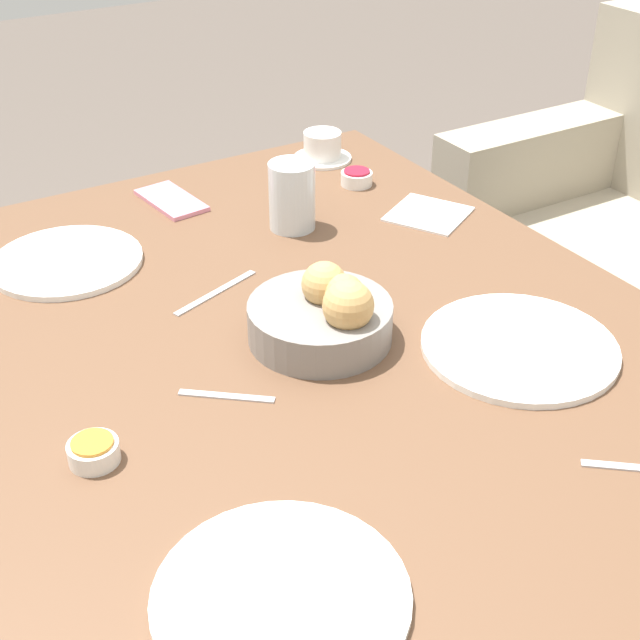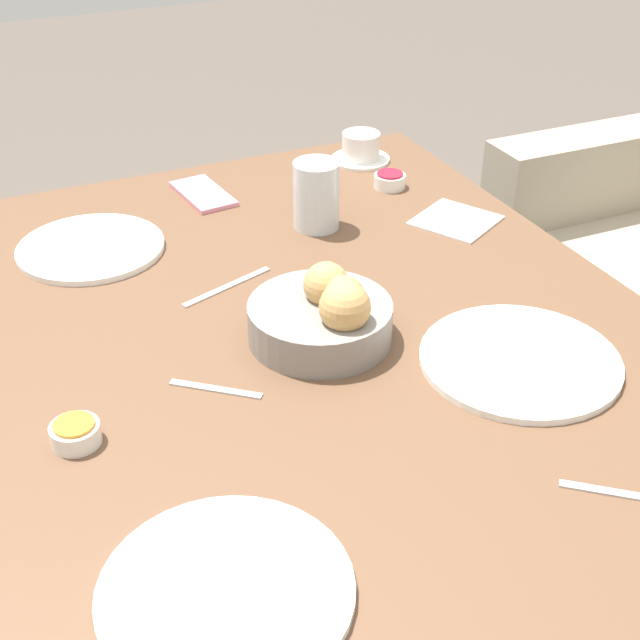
{
  "view_description": "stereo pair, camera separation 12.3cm",
  "coord_description": "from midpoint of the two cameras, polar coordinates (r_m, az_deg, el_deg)",
  "views": [
    {
      "loc": [
        0.87,
        -0.52,
        1.39
      ],
      "look_at": [
        -0.02,
        0.01,
        0.73
      ],
      "focal_mm": 50.0,
      "sensor_mm": 36.0,
      "label": 1
    },
    {
      "loc": [
        0.93,
        -0.41,
        1.39
      ],
      "look_at": [
        -0.02,
        0.01,
        0.73
      ],
      "focal_mm": 50.0,
      "sensor_mm": 36.0,
      "label": 2
    }
  ],
  "objects": [
    {
      "name": "knife_silver",
      "position": [
        1.36,
        -9.25,
        1.67
      ],
      "size": [
        0.07,
        0.16,
        0.0
      ],
      "color": "#B7B7BC",
      "rests_on": "dining_table"
    },
    {
      "name": "jam_bowl_honey",
      "position": [
        1.08,
        -17.52,
        -8.15
      ],
      "size": [
        0.06,
        0.06,
        0.03
      ],
      "color": "white",
      "rests_on": "dining_table"
    },
    {
      "name": "napkin",
      "position": [
        1.59,
        4.76,
        6.72
      ],
      "size": [
        0.17,
        0.17,
        0.0
      ],
      "color": "white",
      "rests_on": "dining_table"
    },
    {
      "name": "spoon_coffee",
      "position": [
        1.14,
        -9.08,
        -4.94
      ],
      "size": [
        0.09,
        0.1,
        0.0
      ],
      "color": "#B7B7BC",
      "rests_on": "dining_table"
    },
    {
      "name": "plate_near_left",
      "position": [
        1.5,
        -18.19,
        3.52
      ],
      "size": [
        0.24,
        0.24,
        0.01
      ],
      "color": "white",
      "rests_on": "dining_table"
    },
    {
      "name": "plate_far_center",
      "position": [
        1.23,
        9.89,
        -1.79
      ],
      "size": [
        0.27,
        0.27,
        0.01
      ],
      "color": "white",
      "rests_on": "dining_table"
    },
    {
      "name": "coffee_cup",
      "position": [
        1.81,
        -1.82,
        10.93
      ],
      "size": [
        0.12,
        0.12,
        0.06
      ],
      "color": "white",
      "rests_on": "dining_table"
    },
    {
      "name": "dining_table",
      "position": [
        1.27,
        -2.91,
        -4.94
      ],
      "size": [
        1.36,
        1.0,
        0.7
      ],
      "color": "brown",
      "rests_on": "ground_plane"
    },
    {
      "name": "jam_bowl_berry",
      "position": [
        1.7,
        0.28,
        9.04
      ],
      "size": [
        0.06,
        0.06,
        0.03
      ],
      "color": "white",
      "rests_on": "dining_table"
    },
    {
      "name": "plate_near_right",
      "position": [
        0.9,
        -6.6,
        -17.38
      ],
      "size": [
        0.25,
        0.25,
        0.01
      ],
      "color": "white",
      "rests_on": "dining_table"
    },
    {
      "name": "cell_phone",
      "position": [
        1.66,
        -11.61,
        7.46
      ],
      "size": [
        0.16,
        0.09,
        0.01
      ],
      "color": "pink",
      "rests_on": "dining_table"
    },
    {
      "name": "water_tumbler",
      "position": [
        1.52,
        -4.14,
        7.87
      ],
      "size": [
        0.08,
        0.08,
        0.12
      ],
      "color": "silver",
      "rests_on": "dining_table"
    },
    {
      "name": "bread_basket",
      "position": [
        1.22,
        -2.57,
        0.23
      ],
      "size": [
        0.2,
        0.2,
        0.11
      ],
      "color": "gray",
      "rests_on": "dining_table"
    }
  ]
}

